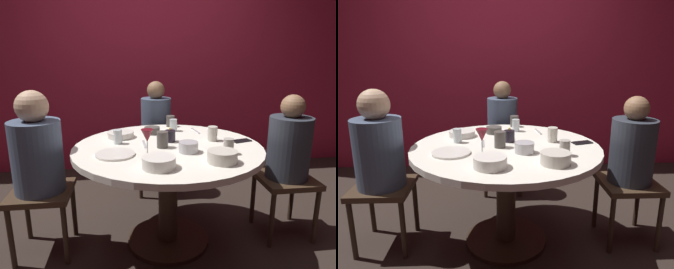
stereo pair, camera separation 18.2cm
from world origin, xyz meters
The scene contains 23 objects.
ground_plane centered at (0.00, 0.00, 0.00)m, with size 8.00×8.00×0.00m, color #2D231E.
back_wall centered at (0.00, 1.67, 1.30)m, with size 6.00×0.10×2.60m, color maroon.
dining_table centered at (0.00, 0.00, 0.59)m, with size 1.31×1.31×0.75m.
seated_diner_left centered at (-0.87, 0.00, 0.71)m, with size 0.40×0.40×1.15m.
seated_diner_back centered at (0.00, 0.90, 0.69)m, with size 0.40×0.40×1.12m.
seated_diner_right centered at (0.90, 0.00, 0.68)m, with size 0.40×0.40×1.09m.
candle_holder centered at (0.03, 0.10, 0.79)m, with size 0.08×0.08×0.11m.
wine_glass centered at (-0.16, -0.22, 0.88)m, with size 0.08×0.08×0.18m.
dinner_plate centered at (-0.36, -0.16, 0.76)m, with size 0.25×0.25×0.01m, color silver.
cell_phone centered at (0.55, 0.04, 0.76)m, with size 0.07×0.14×0.01m, color black.
bowl_serving_large centered at (0.11, -0.16, 0.79)m, with size 0.13×0.13×0.07m, color #B7B7BC.
bowl_salad_center centered at (-0.08, 0.34, 0.78)m, with size 0.12×0.12×0.05m, color #4C4742.
bowl_small_white centered at (-0.33, 0.26, 0.77)m, with size 0.20×0.20×0.05m, color silver.
bowl_sauce_side centered at (0.27, -0.38, 0.79)m, with size 0.18×0.18×0.07m, color beige.
bowl_rice_portion centered at (-0.11, -0.42, 0.78)m, with size 0.19×0.19×0.07m, color silver.
cup_near_candle centered at (0.10, 0.57, 0.80)m, with size 0.07×0.07×0.10m, color #4C4742.
cup_by_left_diner centered at (-0.04, -0.04, 0.81)m, with size 0.08×0.08×0.11m, color #4C4742.
cup_by_right_diner centered at (-0.35, 0.09, 0.80)m, with size 0.06×0.06×0.10m, color silver.
cup_center_front centered at (0.10, 0.41, 0.80)m, with size 0.06×0.06×0.10m, color silver.
cup_far_edge centered at (0.36, -0.23, 0.80)m, with size 0.07×0.07×0.10m, color #B2ADA3.
cup_beside_wine centered at (0.34, 0.08, 0.80)m, with size 0.07×0.07×0.11m, color beige.
fork_near_plate centered at (0.28, 0.38, 0.75)m, with size 0.02×0.18×0.01m, color #B7B7BC.
knife_near_plate centered at (-0.16, 0.05, 0.75)m, with size 0.02×0.18×0.01m, color #B7B7BC.
Camera 1 is at (-0.26, -2.01, 1.37)m, focal length 32.56 mm.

